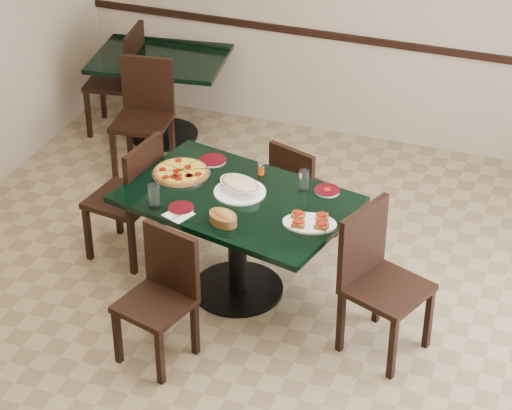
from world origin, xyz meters
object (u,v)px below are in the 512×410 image
(chair_near, at_px, (162,290))
(chair_left, at_px, (133,193))
(back_chair_left, at_px, (124,74))
(back_chair_near, at_px, (144,109))
(bruschetta_platter, at_px, (310,221))
(back_table, at_px, (161,81))
(chair_far, at_px, (299,189))
(lasagna_casserole, at_px, (240,187))
(chair_right, at_px, (376,273))
(pepperoni_pizza, at_px, (181,172))
(main_table, at_px, (237,221))
(bread_basket, at_px, (223,217))

(chair_near, height_order, chair_left, chair_left)
(chair_near, bearing_deg, back_chair_left, 135.67)
(back_chair_near, xyz_separation_m, bruschetta_platter, (1.87, -1.51, 0.25))
(back_table, height_order, back_chair_left, back_chair_left)
(chair_far, xyz_separation_m, chair_near, (-0.40, -1.45, 0.02))
(back_chair_left, distance_m, lasagna_casserole, 2.55)
(back_chair_left, distance_m, bruschetta_platter, 3.08)
(back_chair_left, bearing_deg, lasagna_casserole, 35.60)
(chair_right, bearing_deg, chair_near, 135.14)
(chair_far, height_order, pepperoni_pizza, chair_far)
(chair_near, relative_size, back_chair_left, 0.89)
(chair_far, relative_size, back_chair_left, 0.85)
(main_table, xyz_separation_m, back_chair_near, (-1.33, 1.36, -0.05))
(back_table, xyz_separation_m, chair_left, (0.59, -1.74, 0.00))
(chair_near, relative_size, back_chair_near, 0.92)
(chair_right, bearing_deg, main_table, 99.08)
(chair_near, height_order, pepperoni_pizza, chair_near)
(chair_left, relative_size, bruschetta_platter, 2.52)
(back_table, bearing_deg, back_chair_left, 173.15)
(main_table, relative_size, chair_right, 1.68)
(chair_left, distance_m, lasagna_casserole, 0.88)
(back_chair_left, xyz_separation_m, bread_basket, (1.80, -2.19, 0.25))
(lasagna_casserole, distance_m, bread_basket, 0.37)
(back_table, height_order, bruschetta_platter, bruschetta_platter)
(chair_right, bearing_deg, chair_left, 100.33)
(back_table, height_order, chair_left, chair_left)
(main_table, height_order, back_table, same)
(chair_left, height_order, lasagna_casserole, chair_left)
(chair_far, bearing_deg, back_chair_left, -10.60)
(bruschetta_platter, bearing_deg, chair_left, 159.10)
(chair_near, bearing_deg, bruschetta_platter, 53.59)
(back_chair_near, bearing_deg, chair_left, -75.28)
(main_table, xyz_separation_m, back_table, (-1.42, 1.88, -0.04))
(pepperoni_pizza, bearing_deg, bread_basket, -43.14)
(back_chair_near, distance_m, back_chair_left, 0.68)
(chair_far, bearing_deg, chair_right, 150.51)
(chair_near, distance_m, chair_right, 1.31)
(chair_right, relative_size, bread_basket, 3.94)
(lasagna_casserole, bearing_deg, bread_basket, -60.02)
(chair_left, bearing_deg, back_table, -153.63)
(back_table, relative_size, chair_right, 1.24)
(back_table, relative_size, chair_far, 1.47)
(chair_near, xyz_separation_m, bread_basket, (0.23, 0.43, 0.32))
(chair_right, bearing_deg, chair_far, 61.87)
(chair_near, xyz_separation_m, back_chair_left, (-1.57, 2.62, 0.06))
(main_table, distance_m, chair_far, 0.75)
(back_table, xyz_separation_m, chair_far, (1.62, -1.17, -0.07))
(chair_left, xyz_separation_m, bruschetta_platter, (1.37, -0.28, 0.25))
(back_table, distance_m, chair_far, 2.00)
(chair_left, xyz_separation_m, back_chair_near, (-0.50, 1.22, -0.01))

